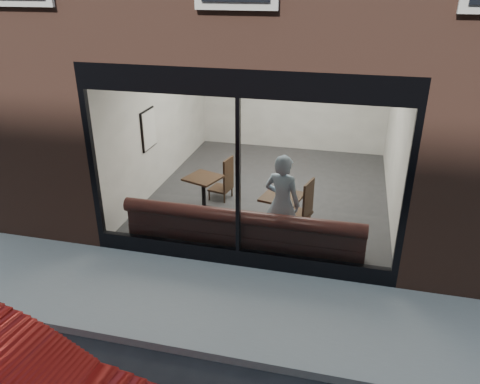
% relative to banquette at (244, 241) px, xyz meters
% --- Properties ---
extents(ground, '(120.00, 120.00, 0.00)m').
position_rel_banquette_xyz_m(ground, '(0.00, -2.45, -0.23)').
color(ground, black).
rests_on(ground, ground).
extents(sidewalk_near, '(40.00, 2.00, 0.01)m').
position_rel_banquette_xyz_m(sidewalk_near, '(0.00, -1.45, -0.22)').
color(sidewalk_near, gray).
rests_on(sidewalk_near, ground).
extents(kerb_near, '(40.00, 0.10, 0.12)m').
position_rel_banquette_xyz_m(kerb_near, '(0.00, -2.50, -0.17)').
color(kerb_near, gray).
rests_on(kerb_near, ground).
extents(host_building_pier_left, '(2.50, 12.00, 3.20)m').
position_rel_banquette_xyz_m(host_building_pier_left, '(-3.75, 5.55, 1.38)').
color(host_building_pier_left, brown).
rests_on(host_building_pier_left, ground).
extents(host_building_pier_right, '(2.50, 12.00, 3.20)m').
position_rel_banquette_xyz_m(host_building_pier_right, '(3.75, 5.55, 1.38)').
color(host_building_pier_right, brown).
rests_on(host_building_pier_right, ground).
extents(host_building_backfill, '(5.00, 6.00, 3.20)m').
position_rel_banquette_xyz_m(host_building_backfill, '(0.00, 8.55, 1.38)').
color(host_building_backfill, brown).
rests_on(host_building_backfill, ground).
extents(cafe_floor, '(6.00, 6.00, 0.00)m').
position_rel_banquette_xyz_m(cafe_floor, '(0.00, 2.55, -0.21)').
color(cafe_floor, '#2D2D30').
rests_on(cafe_floor, ground).
extents(cafe_ceiling, '(6.00, 6.00, 0.00)m').
position_rel_banquette_xyz_m(cafe_ceiling, '(0.00, 2.55, 2.97)').
color(cafe_ceiling, white).
rests_on(cafe_ceiling, host_building_upper).
extents(cafe_wall_back, '(5.00, 0.00, 5.00)m').
position_rel_banquette_xyz_m(cafe_wall_back, '(0.00, 5.54, 1.37)').
color(cafe_wall_back, beige).
rests_on(cafe_wall_back, ground).
extents(cafe_wall_left, '(0.00, 6.00, 6.00)m').
position_rel_banquette_xyz_m(cafe_wall_left, '(-2.49, 2.55, 1.37)').
color(cafe_wall_left, beige).
rests_on(cafe_wall_left, ground).
extents(cafe_wall_right, '(0.00, 6.00, 6.00)m').
position_rel_banquette_xyz_m(cafe_wall_right, '(2.49, 2.55, 1.37)').
color(cafe_wall_right, beige).
rests_on(cafe_wall_right, ground).
extents(storefront_kick, '(5.00, 0.10, 0.30)m').
position_rel_banquette_xyz_m(storefront_kick, '(0.00, -0.40, -0.08)').
color(storefront_kick, black).
rests_on(storefront_kick, ground).
extents(storefront_header, '(5.00, 0.10, 0.40)m').
position_rel_banquette_xyz_m(storefront_header, '(0.00, -0.40, 2.77)').
color(storefront_header, black).
rests_on(storefront_header, host_building_upper).
extents(storefront_mullion, '(0.06, 0.10, 2.50)m').
position_rel_banquette_xyz_m(storefront_mullion, '(0.00, -0.40, 1.32)').
color(storefront_mullion, black).
rests_on(storefront_mullion, storefront_kick).
extents(storefront_glass, '(4.80, 0.00, 4.80)m').
position_rel_banquette_xyz_m(storefront_glass, '(0.00, -0.43, 1.33)').
color(storefront_glass, white).
rests_on(storefront_glass, storefront_kick).
extents(banquette, '(4.00, 0.55, 0.45)m').
position_rel_banquette_xyz_m(banquette, '(0.00, 0.00, 0.00)').
color(banquette, '#3B1515').
rests_on(banquette, cafe_floor).
extents(person, '(0.72, 0.57, 1.74)m').
position_rel_banquette_xyz_m(person, '(0.58, 0.31, 0.64)').
color(person, '#8DA8BF').
rests_on(person, cafe_floor).
extents(cafe_table_left, '(0.79, 0.79, 0.04)m').
position_rel_banquette_xyz_m(cafe_table_left, '(-1.14, 1.31, 0.52)').
color(cafe_table_left, black).
rests_on(cafe_table_left, cafe_floor).
extents(cafe_table_right, '(0.81, 0.81, 0.04)m').
position_rel_banquette_xyz_m(cafe_table_right, '(0.51, 0.83, 0.52)').
color(cafe_table_right, black).
rests_on(cafe_table_right, cafe_floor).
extents(cafe_chair_left, '(0.49, 0.49, 0.04)m').
position_rel_banquette_xyz_m(cafe_chair_left, '(-0.98, 1.97, 0.01)').
color(cafe_chair_left, black).
rests_on(cafe_chair_left, cafe_floor).
extents(cafe_chair_right, '(0.57, 0.57, 0.04)m').
position_rel_banquette_xyz_m(cafe_chair_right, '(0.77, 1.20, 0.01)').
color(cafe_chair_right, black).
rests_on(cafe_chair_right, cafe_floor).
extents(wall_poster, '(0.02, 0.58, 0.77)m').
position_rel_banquette_xyz_m(wall_poster, '(-2.45, 1.82, 1.26)').
color(wall_poster, white).
rests_on(wall_poster, cafe_wall_left).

